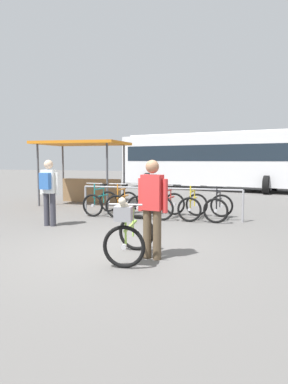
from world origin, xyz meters
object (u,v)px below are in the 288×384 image
bus_distant (210,158)px  market_stall (87,166)px  racked_bike_red (169,205)px  pedestrian_with_backpack (49,188)px  racked_bike_orange (123,203)px  featured_bicycle (129,231)px  person_with_featured_bike (152,205)px  racked_bike_lime (145,204)px  racked_bike_teal (101,202)px  racked_bike_black (219,207)px  racked_bike_yellow (193,206)px

bus_distant → market_stall: bus_distant is taller
racked_bike_red → pedestrian_with_backpack: pedestrian_with_backpack is taller
racked_bike_orange → racked_bike_red: (1.40, 0.09, 0.00)m
featured_bicycle → pedestrian_with_backpack: size_ratio=0.76×
racked_bike_orange → person_with_featured_bike: size_ratio=0.68×
bus_distant → market_stall: bearing=-114.2°
racked_bike_red → racked_bike_orange: bearing=-176.4°
racked_bike_lime → featured_bicycle: featured_bicycle is taller
racked_bike_orange → racked_bike_lime: 0.70m
racked_bike_orange → bus_distant: bearing=84.2°
featured_bicycle → market_stall: bearing=125.1°
market_stall → pedestrian_with_backpack: bearing=-72.0°
racked_bike_teal → racked_bike_black: (3.49, 0.22, -0.00)m
racked_bike_yellow → person_with_featured_bike: 4.02m
person_with_featured_bike → pedestrian_with_backpack: same height
racked_bike_orange → featured_bicycle: size_ratio=0.89×
racked_bike_orange → racked_bike_teal: bearing=-176.4°
racked_bike_red → racked_bike_yellow: (0.70, 0.04, 0.00)m
racked_bike_yellow → racked_bike_orange: bearing=-176.4°
bus_distant → person_with_featured_bike: bearing=-84.7°
racked_bike_teal → bus_distant: bearing=80.2°
racked_bike_orange → pedestrian_with_backpack: 2.44m
racked_bike_red → racked_bike_black: 1.40m
racked_bike_orange → bus_distant: size_ratio=0.11×
racked_bike_lime → racked_bike_yellow: 1.40m
racked_bike_teal → market_stall: bearing=128.5°
racked_bike_black → person_with_featured_bike: size_ratio=0.68×
racked_bike_red → racked_bike_black: same height
featured_bicycle → market_stall: market_stall is taller
racked_bike_orange → market_stall: 3.38m
racked_bike_orange → racked_bike_red: size_ratio=0.97×
racked_bike_lime → person_with_featured_bike: person_with_featured_bike is taller
racked_bike_red → bus_distant: bus_distant is taller
featured_bicycle → racked_bike_black: bearing=78.7°
featured_bicycle → pedestrian_with_backpack: bearing=146.7°
racked_bike_orange → bus_distant: bus_distant is taller
racked_bike_orange → person_with_featured_bike: person_with_featured_bike is taller
market_stall → racked_bike_lime: bearing=-33.7°
pedestrian_with_backpack → racked_bike_red: bearing=42.3°
racked_bike_red → market_stall: market_stall is taller
featured_bicycle → person_with_featured_bike: size_ratio=0.76×
racked_bike_yellow → bus_distant: 9.73m
racked_bike_yellow → featured_bicycle: featured_bicycle is taller
person_with_featured_bike → racked_bike_teal: bearing=127.8°
person_with_featured_bike → racked_bike_yellow: bearing=92.3°
racked_bike_orange → racked_bike_lime: same height
racked_bike_lime → market_stall: (-3.12, 2.08, 1.03)m
racked_bike_red → featured_bicycle: size_ratio=0.92×
racked_bike_yellow → bus_distant: bus_distant is taller
featured_bicycle → racked_bike_yellow: bearing=87.9°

